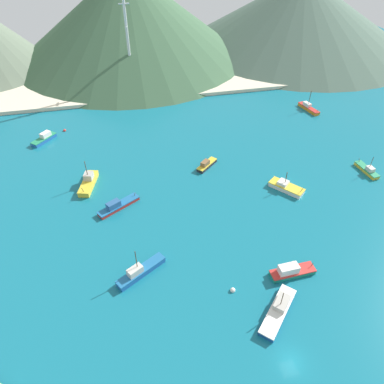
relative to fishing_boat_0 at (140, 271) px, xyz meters
name	(u,v)px	position (x,y,z in m)	size (l,w,h in m)	color
ground	(232,227)	(20.86, 8.51, -1.14)	(260.00, 280.00, 0.50)	#146B7F
fishing_boat_0	(140,271)	(0.00, 0.00, 0.00)	(9.98, 7.10, 6.83)	#1E5BA8
fishing_boat_1	(286,187)	(37.53, 17.85, -0.14)	(7.80, 8.59, 4.95)	silver
fishing_boat_2	(88,182)	(-9.61, 29.93, 0.10)	(5.08, 9.80, 6.86)	gold
fishing_boat_3	(44,138)	(-22.45, 54.53, -0.02)	(7.01, 7.50, 2.43)	#1E5BA8
fishing_boat_4	(279,310)	(22.20, -13.22, -0.13)	(9.58, 9.67, 5.23)	#14478C
fishing_boat_5	(291,271)	(27.74, -6.16, 0.05)	(8.81, 2.86, 2.57)	#198466
fishing_boat_6	(367,170)	(61.26, 20.01, -0.22)	(2.76, 7.81, 4.89)	gold
fishing_boat_8	(206,165)	(20.88, 31.24, -0.12)	(6.53, 6.11, 2.18)	#232328
fishing_boat_9	(117,205)	(-3.10, 19.87, -0.12)	(10.07, 7.24, 2.33)	red
fishing_boat_10	(308,108)	(62.89, 56.22, -0.10)	(3.94, 9.38, 6.67)	orange
buoy_0	(65,130)	(-17.11, 59.29, -0.74)	(0.86, 0.86, 0.86)	red
buoy_1	(233,290)	(15.96, -7.32, -0.72)	(0.96, 0.96, 0.96)	silver
beach_strip	(171,85)	(20.86, 85.84, -0.29)	(247.00, 22.96, 1.20)	beige
hill_central	(128,15)	(9.34, 119.91, 17.40)	(102.50, 102.50, 36.58)	#3D6042
hill_east	(299,12)	(87.73, 120.83, 14.51)	(109.34, 109.34, 30.80)	#4C6656
radio_tower	(128,39)	(6.41, 86.73, 17.13)	(3.53, 2.83, 35.34)	silver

